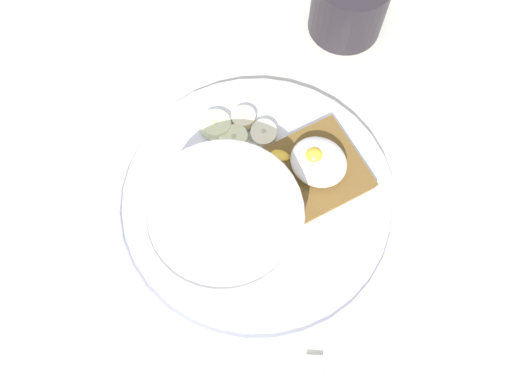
{
  "coord_description": "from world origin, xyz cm",
  "views": [
    {
      "loc": [
        11.43,
        -14.81,
        52.83
      ],
      "look_at": [
        0.0,
        0.0,
        5.0
      ],
      "focal_mm": 35.0,
      "sensor_mm": 36.0,
      "label": 1
    }
  ],
  "objects_px": {
    "banana_slice_left": "(243,118)",
    "coffee_mug": "(350,3)",
    "banana_slice_front": "(234,138)",
    "oatmeal_bowl": "(226,225)",
    "banana_slice_right": "(215,125)",
    "poached_egg": "(318,161)",
    "banana_slice_back": "(264,133)",
    "toast_slice": "(317,169)"
  },
  "relations": [
    {
      "from": "banana_slice_front",
      "to": "banana_slice_back",
      "type": "height_order",
      "value": "banana_slice_front"
    },
    {
      "from": "oatmeal_bowl",
      "to": "banana_slice_right",
      "type": "relative_size",
      "value": 3.49
    },
    {
      "from": "oatmeal_bowl",
      "to": "toast_slice",
      "type": "bearing_deg",
      "value": 74.83
    },
    {
      "from": "banana_slice_left",
      "to": "coffee_mug",
      "type": "height_order",
      "value": "coffee_mug"
    },
    {
      "from": "banana_slice_front",
      "to": "banana_slice_left",
      "type": "height_order",
      "value": "banana_slice_front"
    },
    {
      "from": "toast_slice",
      "to": "banana_slice_left",
      "type": "xyz_separation_m",
      "value": [
        -0.1,
        0.0,
        -0.0
      ]
    },
    {
      "from": "banana_slice_back",
      "to": "banana_slice_right",
      "type": "distance_m",
      "value": 0.05
    },
    {
      "from": "coffee_mug",
      "to": "toast_slice",
      "type": "bearing_deg",
      "value": -65.11
    },
    {
      "from": "banana_slice_left",
      "to": "banana_slice_back",
      "type": "relative_size",
      "value": 0.87
    },
    {
      "from": "toast_slice",
      "to": "banana_slice_front",
      "type": "height_order",
      "value": "banana_slice_front"
    },
    {
      "from": "poached_egg",
      "to": "banana_slice_left",
      "type": "distance_m",
      "value": 0.1
    },
    {
      "from": "banana_slice_front",
      "to": "oatmeal_bowl",
      "type": "bearing_deg",
      "value": -54.85
    },
    {
      "from": "oatmeal_bowl",
      "to": "poached_egg",
      "type": "relative_size",
      "value": 1.84
    },
    {
      "from": "banana_slice_right",
      "to": "coffee_mug",
      "type": "distance_m",
      "value": 0.22
    },
    {
      "from": "banana_slice_left",
      "to": "coffee_mug",
      "type": "distance_m",
      "value": 0.19
    },
    {
      "from": "poached_egg",
      "to": "banana_slice_right",
      "type": "relative_size",
      "value": 1.9
    },
    {
      "from": "banana_slice_left",
      "to": "banana_slice_back",
      "type": "bearing_deg",
      "value": -1.71
    },
    {
      "from": "coffee_mug",
      "to": "banana_slice_left",
      "type": "bearing_deg",
      "value": -93.88
    },
    {
      "from": "banana_slice_right",
      "to": "coffee_mug",
      "type": "height_order",
      "value": "coffee_mug"
    },
    {
      "from": "oatmeal_bowl",
      "to": "banana_slice_back",
      "type": "xyz_separation_m",
      "value": [
        -0.04,
        0.12,
        -0.03
      ]
    },
    {
      "from": "poached_egg",
      "to": "banana_slice_front",
      "type": "height_order",
      "value": "poached_egg"
    },
    {
      "from": "poached_egg",
      "to": "banana_slice_back",
      "type": "relative_size",
      "value": 2.01
    },
    {
      "from": "toast_slice",
      "to": "poached_egg",
      "type": "bearing_deg",
      "value": -161.37
    },
    {
      "from": "toast_slice",
      "to": "banana_slice_front",
      "type": "relative_size",
      "value": 3.59
    },
    {
      "from": "oatmeal_bowl",
      "to": "toast_slice",
      "type": "relative_size",
      "value": 1.19
    },
    {
      "from": "oatmeal_bowl",
      "to": "banana_slice_front",
      "type": "xyz_separation_m",
      "value": [
        -0.06,
        0.09,
        -0.03
      ]
    },
    {
      "from": "banana_slice_right",
      "to": "banana_slice_left",
      "type": "bearing_deg",
      "value": 53.89
    },
    {
      "from": "oatmeal_bowl",
      "to": "banana_slice_front",
      "type": "bearing_deg",
      "value": 125.15
    },
    {
      "from": "oatmeal_bowl",
      "to": "banana_slice_right",
      "type": "bearing_deg",
      "value": 135.08
    },
    {
      "from": "toast_slice",
      "to": "banana_slice_back",
      "type": "bearing_deg",
      "value": 179.44
    },
    {
      "from": "banana_slice_left",
      "to": "poached_egg",
      "type": "bearing_deg",
      "value": -1.07
    },
    {
      "from": "toast_slice",
      "to": "coffee_mug",
      "type": "xyz_separation_m",
      "value": [
        -0.09,
        0.19,
        0.02
      ]
    },
    {
      "from": "banana_slice_front",
      "to": "banana_slice_right",
      "type": "xyz_separation_m",
      "value": [
        -0.03,
        0.0,
        0.0
      ]
    },
    {
      "from": "poached_egg",
      "to": "banana_slice_back",
      "type": "distance_m",
      "value": 0.07
    },
    {
      "from": "banana_slice_front",
      "to": "banana_slice_right",
      "type": "bearing_deg",
      "value": 178.8
    },
    {
      "from": "banana_slice_back",
      "to": "coffee_mug",
      "type": "relative_size",
      "value": 0.35
    },
    {
      "from": "poached_egg",
      "to": "banana_slice_front",
      "type": "relative_size",
      "value": 2.33
    },
    {
      "from": "banana_slice_right",
      "to": "banana_slice_front",
      "type": "bearing_deg",
      "value": -1.2
    },
    {
      "from": "oatmeal_bowl",
      "to": "banana_slice_back",
      "type": "height_order",
      "value": "oatmeal_bowl"
    },
    {
      "from": "oatmeal_bowl",
      "to": "coffee_mug",
      "type": "bearing_deg",
      "value": 100.7
    },
    {
      "from": "oatmeal_bowl",
      "to": "banana_slice_back",
      "type": "distance_m",
      "value": 0.13
    },
    {
      "from": "banana_slice_front",
      "to": "banana_slice_right",
      "type": "relative_size",
      "value": 0.81
    }
  ]
}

